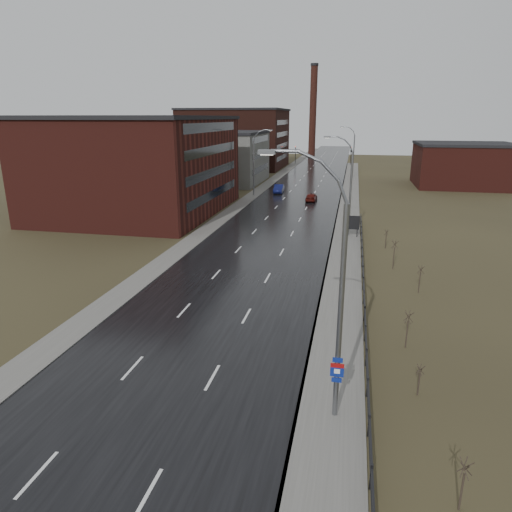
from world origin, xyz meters
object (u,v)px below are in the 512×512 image
at_px(billboard, 351,223).
at_px(car_near, 279,189).
at_px(streetlight_main, 334,295).
at_px(car_far, 311,197).

xyz_separation_m(billboard, car_near, (-13.23, 30.28, -0.98)).
height_order(streetlight_main, billboard, streetlight_main).
xyz_separation_m(streetlight_main, car_far, (-5.98, 56.28, -5.36)).
distance_m(billboard, car_near, 33.05).
distance_m(streetlight_main, car_far, 56.85).
xyz_separation_m(streetlight_main, billboard, (0.63, 33.48, -4.31)).
relative_size(car_near, car_far, 1.12).
bearing_deg(car_far, car_near, -46.86).
xyz_separation_m(streetlight_main, car_near, (-12.60, 63.75, -5.30)).
bearing_deg(car_far, streetlight_main, 97.65).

